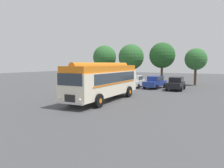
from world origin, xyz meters
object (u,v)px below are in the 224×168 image
(car_mid_right, at_px, (155,82))
(car_far_right, at_px, (176,83))
(car_near_left, at_px, (120,81))
(vintage_bus, at_px, (104,80))
(car_mid_left, at_px, (135,81))

(car_mid_right, xyz_separation_m, car_far_right, (2.96, -0.47, 0.00))
(car_near_left, height_order, car_far_right, same)
(vintage_bus, xyz_separation_m, car_mid_left, (-1.99, 11.48, -1.05))
(car_near_left, bearing_deg, vintage_bus, -68.45)
(car_near_left, xyz_separation_m, car_mid_right, (5.33, 0.38, 0.00))
(car_mid_left, relative_size, car_far_right, 1.01)
(car_mid_left, xyz_separation_m, car_mid_right, (2.78, 0.38, 0.00))
(vintage_bus, xyz_separation_m, car_mid_right, (0.79, 11.85, -1.05))
(car_near_left, height_order, car_mid_right, same)
(vintage_bus, distance_m, car_mid_left, 11.70)
(car_mid_left, bearing_deg, car_near_left, 180.00)
(vintage_bus, bearing_deg, car_mid_left, 99.82)
(car_mid_left, distance_m, car_far_right, 5.74)
(car_near_left, bearing_deg, car_mid_right, 4.03)
(car_near_left, relative_size, car_far_right, 1.01)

